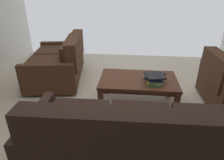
# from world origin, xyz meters

# --- Properties ---
(ground_plane) EXTENTS (4.94, 5.17, 0.01)m
(ground_plane) POSITION_xyz_m (0.00, 0.00, -0.00)
(ground_plane) COLOR beige
(sofa_main) EXTENTS (2.06, 0.87, 0.89)m
(sofa_main) POSITION_xyz_m (-0.38, 0.99, 0.38)
(sofa_main) COLOR black
(sofa_main) RESTS_ON ground
(loveseat_near) EXTENTS (1.09, 1.54, 0.83)m
(loveseat_near) POSITION_xyz_m (1.06, -1.00, 0.35)
(loveseat_near) COLOR black
(loveseat_near) RESTS_ON ground
(coffee_table) EXTENTS (1.10, 0.68, 0.43)m
(coffee_table) POSITION_xyz_m (-0.38, -0.25, 0.36)
(coffee_table) COLOR #4C2819
(coffee_table) RESTS_ON ground
(book_stack) EXTENTS (0.30, 0.31, 0.12)m
(book_stack) POSITION_xyz_m (-0.59, -0.15, 0.49)
(book_stack) COLOR #337F51
(book_stack) RESTS_ON coffee_table
(tv_remote) EXTENTS (0.17, 0.09, 0.02)m
(tv_remote) POSITION_xyz_m (-0.71, -0.43, 0.44)
(tv_remote) COLOR black
(tv_remote) RESTS_ON coffee_table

